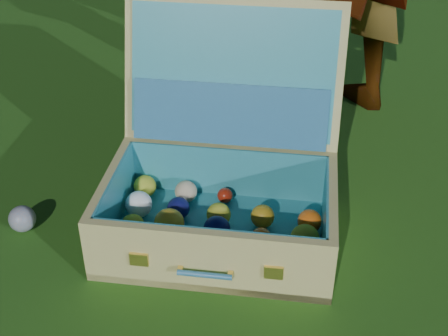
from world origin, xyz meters
The scene contains 3 objects.
ground centered at (0.00, 0.00, 0.00)m, with size 60.00×60.00×0.00m, color #215114.
stray_ball centered at (-0.49, 0.07, 0.04)m, with size 0.07×0.07×0.07m, color teal.
suitcase centered at (0.04, 0.21, 0.16)m, with size 0.63×0.60×0.57m.
Camera 1 is at (0.30, -1.16, 1.10)m, focal length 50.00 mm.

